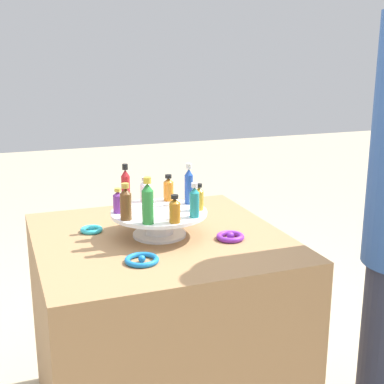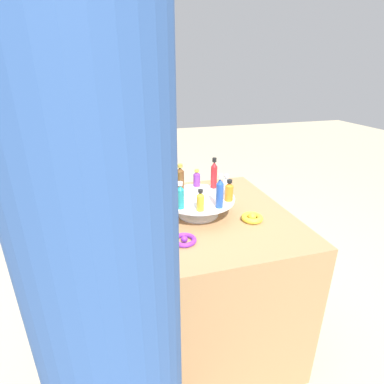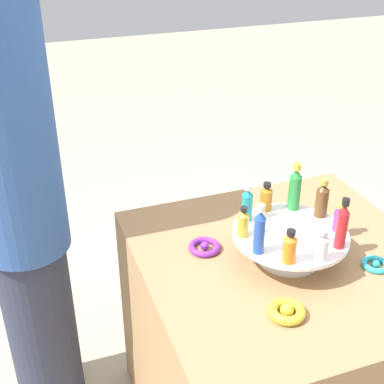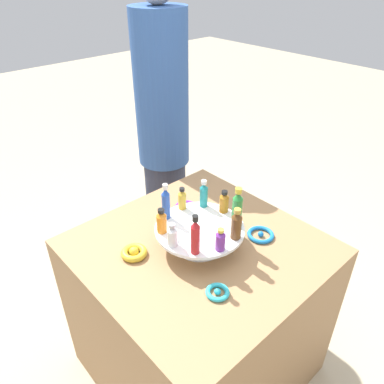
{
  "view_description": "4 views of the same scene",
  "coord_description": "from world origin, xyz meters",
  "px_view_note": "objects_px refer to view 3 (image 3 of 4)",
  "views": [
    {
      "loc": [
        -0.51,
        -1.68,
        1.36
      ],
      "look_at": [
        0.1,
        -0.06,
        0.9
      ],
      "focal_mm": 50.0,
      "sensor_mm": 36.0,
      "label": 1
    },
    {
      "loc": [
        1.19,
        -0.37,
        1.37
      ],
      "look_at": [
        0.11,
        -0.06,
        0.9
      ],
      "focal_mm": 28.0,
      "sensor_mm": 36.0,
      "label": 2
    },
    {
      "loc": [
        0.69,
        1.1,
        1.67
      ],
      "look_at": [
        0.25,
        -0.14,
        0.93
      ],
      "focal_mm": 50.0,
      "sensor_mm": 36.0,
      "label": 3
    },
    {
      "loc": [
        -0.78,
        0.75,
        1.67
      ],
      "look_at": [
        0.11,
        -0.06,
        0.9
      ],
      "focal_mm": 35.0,
      "sensor_mm": 36.0,
      "label": 4
    }
  ],
  "objects_px": {
    "ribbon_bow_blue": "(289,212)",
    "ribbon_bow_teal": "(376,264)",
    "bottle_teal": "(247,204)",
    "display_stand": "(290,241)",
    "bottle_orange": "(290,247)",
    "ribbon_bow_purple": "(205,247)",
    "bottle_gold": "(243,223)",
    "bottle_clear": "(322,246)",
    "bottle_green": "(295,188)",
    "person_figure": "(20,207)",
    "bottle_red": "(342,225)",
    "bottle_amber": "(266,198)",
    "bottle_brown": "(322,199)",
    "bottle_purple": "(340,218)",
    "ribbon_bow_gold": "(287,311)",
    "bottle_blue": "(259,231)"
  },
  "relations": [
    {
      "from": "bottle_green",
      "to": "bottle_gold",
      "type": "distance_m",
      "value": 0.23
    },
    {
      "from": "bottle_blue",
      "to": "ribbon_bow_gold",
      "type": "bearing_deg",
      "value": 92.31
    },
    {
      "from": "bottle_brown",
      "to": "bottle_clear",
      "type": "relative_size",
      "value": 1.35
    },
    {
      "from": "bottle_green",
      "to": "bottle_blue",
      "type": "relative_size",
      "value": 1.03
    },
    {
      "from": "ribbon_bow_gold",
      "to": "ribbon_bow_blue",
      "type": "bearing_deg",
      "value": -119.55
    },
    {
      "from": "bottle_gold",
      "to": "person_figure",
      "type": "xyz_separation_m",
      "value": [
        0.58,
        -0.37,
        -0.04
      ]
    },
    {
      "from": "bottle_amber",
      "to": "ribbon_bow_purple",
      "type": "bearing_deg",
      "value": 4.65
    },
    {
      "from": "bottle_teal",
      "to": "ribbon_bow_teal",
      "type": "relative_size",
      "value": 1.48
    },
    {
      "from": "bottle_brown",
      "to": "person_figure",
      "type": "bearing_deg",
      "value": -22.45
    },
    {
      "from": "bottle_amber",
      "to": "bottle_clear",
      "type": "distance_m",
      "value": 0.28
    },
    {
      "from": "bottle_red",
      "to": "person_figure",
      "type": "xyz_separation_m",
      "value": [
        0.8,
        -0.51,
        -0.07
      ]
    },
    {
      "from": "bottle_red",
      "to": "bottle_purple",
      "type": "bearing_deg",
      "value": -121.62
    },
    {
      "from": "bottle_brown",
      "to": "bottle_orange",
      "type": "xyz_separation_m",
      "value": [
        0.2,
        0.17,
        -0.01
      ]
    },
    {
      "from": "bottle_green",
      "to": "ribbon_bow_gold",
      "type": "height_order",
      "value": "bottle_green"
    },
    {
      "from": "bottle_gold",
      "to": "ribbon_bow_purple",
      "type": "height_order",
      "value": "bottle_gold"
    },
    {
      "from": "bottle_amber",
      "to": "bottle_brown",
      "type": "bearing_deg",
      "value": 148.38
    },
    {
      "from": "bottle_green",
      "to": "bottle_orange",
      "type": "distance_m",
      "value": 0.28
    },
    {
      "from": "bottle_green",
      "to": "ribbon_bow_gold",
      "type": "bearing_deg",
      "value": 59.7
    },
    {
      "from": "ribbon_bow_blue",
      "to": "ribbon_bow_teal",
      "type": "distance_m",
      "value": 0.35
    },
    {
      "from": "bottle_red",
      "to": "bottle_purple",
      "type": "xyz_separation_m",
      "value": [
        -0.04,
        -0.07,
        -0.03
      ]
    },
    {
      "from": "bottle_red",
      "to": "bottle_green",
      "type": "bearing_deg",
      "value": -85.62
    },
    {
      "from": "bottle_orange",
      "to": "bottle_clear",
      "type": "bearing_deg",
      "value": 166.38
    },
    {
      "from": "bottle_green",
      "to": "bottle_red",
      "type": "distance_m",
      "value": 0.22
    },
    {
      "from": "bottle_purple",
      "to": "ribbon_bow_blue",
      "type": "relative_size",
      "value": 0.81
    },
    {
      "from": "bottle_teal",
      "to": "ribbon_bow_gold",
      "type": "xyz_separation_m",
      "value": [
        0.03,
        0.32,
        -0.13
      ]
    },
    {
      "from": "ribbon_bow_purple",
      "to": "bottle_red",
      "type": "bearing_deg",
      "value": 143.25
    },
    {
      "from": "display_stand",
      "to": "person_figure",
      "type": "relative_size",
      "value": 0.2
    },
    {
      "from": "bottle_green",
      "to": "bottle_red",
      "type": "xyz_separation_m",
      "value": [
        -0.02,
        0.22,
        -0.0
      ]
    },
    {
      "from": "display_stand",
      "to": "bottle_orange",
      "type": "xyz_separation_m",
      "value": [
        0.07,
        0.12,
        0.07
      ]
    },
    {
      "from": "bottle_blue",
      "to": "ribbon_bow_purple",
      "type": "height_order",
      "value": "bottle_blue"
    },
    {
      "from": "bottle_green",
      "to": "bottle_clear",
      "type": "distance_m",
      "value": 0.27
    },
    {
      "from": "bottle_clear",
      "to": "ribbon_bow_purple",
      "type": "distance_m",
      "value": 0.36
    },
    {
      "from": "person_figure",
      "to": "bottle_orange",
      "type": "bearing_deg",
      "value": -9.66
    },
    {
      "from": "ribbon_bow_gold",
      "to": "person_figure",
      "type": "height_order",
      "value": "person_figure"
    },
    {
      "from": "person_figure",
      "to": "bottle_red",
      "type": "bearing_deg",
      "value": -2.9
    },
    {
      "from": "bottle_gold",
      "to": "bottle_red",
      "type": "height_order",
      "value": "bottle_red"
    },
    {
      "from": "bottle_purple",
      "to": "ribbon_bow_purple",
      "type": "xyz_separation_m",
      "value": [
        0.35,
        -0.15,
        -0.12
      ]
    },
    {
      "from": "ribbon_bow_purple",
      "to": "bottle_orange",
      "type": "bearing_deg",
      "value": 120.62
    },
    {
      "from": "bottle_teal",
      "to": "bottle_blue",
      "type": "relative_size",
      "value": 0.79
    },
    {
      "from": "display_stand",
      "to": "ribbon_bow_gold",
      "type": "distance_m",
      "value": 0.25
    },
    {
      "from": "bottle_gold",
      "to": "bottle_clear",
      "type": "relative_size",
      "value": 1.03
    },
    {
      "from": "bottle_red",
      "to": "bottle_purple",
      "type": "distance_m",
      "value": 0.09
    },
    {
      "from": "bottle_brown",
      "to": "bottle_gold",
      "type": "relative_size",
      "value": 1.31
    },
    {
      "from": "display_stand",
      "to": "bottle_purple",
      "type": "bearing_deg",
      "value": 166.38
    },
    {
      "from": "ribbon_bow_teal",
      "to": "bottle_green",
      "type": "bearing_deg",
      "value": -59.38
    },
    {
      "from": "display_stand",
      "to": "bottle_teal",
      "type": "bearing_deg",
      "value": -49.62
    },
    {
      "from": "bottle_brown",
      "to": "bottle_amber",
      "type": "xyz_separation_m",
      "value": [
        0.14,
        -0.09,
        -0.01
      ]
    },
    {
      "from": "bottle_brown",
      "to": "ribbon_bow_purple",
      "type": "height_order",
      "value": "bottle_brown"
    },
    {
      "from": "bottle_gold",
      "to": "bottle_clear",
      "type": "distance_m",
      "value": 0.22
    },
    {
      "from": "bottle_purple",
      "to": "ribbon_bow_teal",
      "type": "relative_size",
      "value": 1.08
    }
  ]
}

